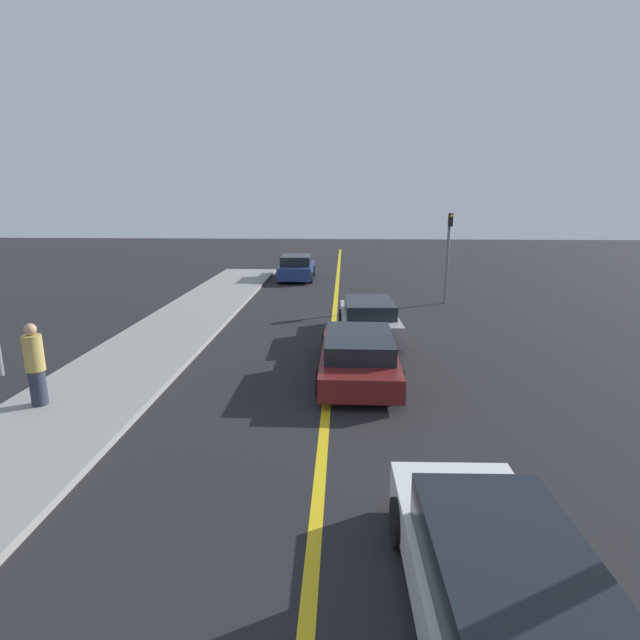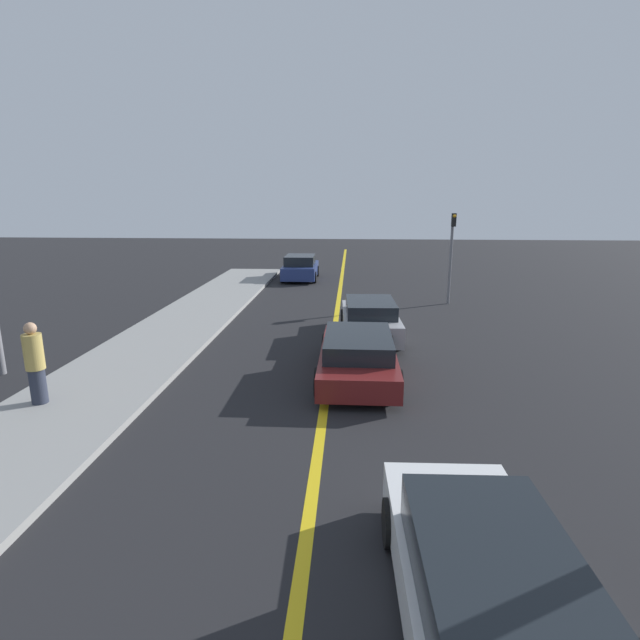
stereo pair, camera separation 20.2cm
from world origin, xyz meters
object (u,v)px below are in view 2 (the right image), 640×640
at_px(car_far_distant, 358,355).
at_px(car_oncoming_far, 300,268).
at_px(car_parked_left_lot, 370,319).
at_px(car_ahead_center, 486,589).
at_px(pedestrian_mid_group, 35,363).
at_px(traffic_light, 451,249).

height_order(car_far_distant, car_oncoming_far, car_oncoming_far).
bearing_deg(car_oncoming_far, car_parked_left_lot, -74.22).
height_order(car_ahead_center, car_far_distant, car_ahead_center).
height_order(car_far_distant, pedestrian_mid_group, pedestrian_mid_group).
distance_m(car_ahead_center, traffic_light, 17.72).
xyz_separation_m(car_far_distant, pedestrian_mid_group, (-6.98, -2.52, 0.46)).
relative_size(car_far_distant, car_parked_left_lot, 1.13).
relative_size(car_ahead_center, traffic_light, 1.14).
height_order(car_ahead_center, traffic_light, traffic_light).
distance_m(car_oncoming_far, pedestrian_mid_group, 18.80).
relative_size(car_oncoming_far, pedestrian_mid_group, 2.19).
bearing_deg(traffic_light, car_ahead_center, -99.28).
xyz_separation_m(car_oncoming_far, pedestrian_mid_group, (-3.87, -18.39, 0.39)).
bearing_deg(car_parked_left_lot, car_far_distant, -98.89).
relative_size(car_ahead_center, car_far_distant, 0.94).
xyz_separation_m(car_ahead_center, car_oncoming_far, (-4.34, 23.79, 0.05)).
bearing_deg(car_ahead_center, car_far_distant, 97.39).
relative_size(car_ahead_center, car_parked_left_lot, 1.06).
distance_m(car_far_distant, pedestrian_mid_group, 7.44).
xyz_separation_m(car_ahead_center, pedestrian_mid_group, (-8.22, 5.39, 0.44)).
distance_m(car_oncoming_far, traffic_light, 9.77).
xyz_separation_m(car_far_distant, traffic_light, (4.08, 9.48, 1.82)).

